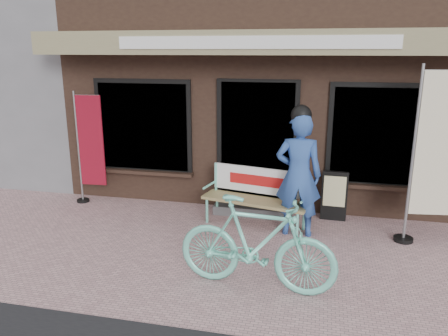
% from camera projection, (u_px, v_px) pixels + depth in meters
% --- Properties ---
extents(ground, '(70.00, 70.00, 0.00)m').
position_uv_depth(ground, '(233.00, 261.00, 5.67)').
color(ground, '#C29496').
rests_on(ground, ground).
extents(storefront, '(7.00, 6.77, 6.00)m').
position_uv_depth(storefront, '(279.00, 33.00, 9.55)').
color(storefront, black).
rests_on(storefront, ground).
extents(bench, '(1.69, 0.75, 0.89)m').
position_uv_depth(bench, '(257.00, 192.00, 6.73)').
color(bench, '#73E2C8').
rests_on(bench, ground).
extents(person, '(0.68, 0.46, 1.92)m').
position_uv_depth(person, '(299.00, 173.00, 6.26)').
color(person, '#2D509B').
rests_on(person, ground).
extents(bicycle, '(1.86, 0.68, 1.09)m').
position_uv_depth(bicycle, '(256.00, 244.00, 4.89)').
color(bicycle, '#73E2C8').
rests_on(bicycle, ground).
extents(nobori_red, '(0.58, 0.23, 1.98)m').
position_uv_depth(nobori_red, '(89.00, 147.00, 7.58)').
color(nobori_red, gray).
rests_on(nobori_red, ground).
extents(nobori_cream, '(0.74, 0.30, 2.48)m').
position_uv_depth(nobori_cream, '(432.00, 155.00, 5.90)').
color(nobori_cream, gray).
rests_on(nobori_cream, ground).
extents(menu_stand, '(0.41, 0.10, 0.81)m').
position_uv_depth(menu_stand, '(334.00, 195.00, 6.93)').
color(menu_stand, black).
rests_on(menu_stand, ground).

